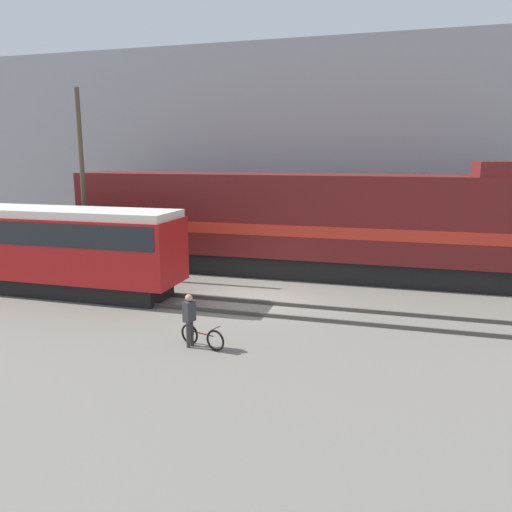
{
  "coord_description": "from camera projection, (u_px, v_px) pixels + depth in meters",
  "views": [
    {
      "loc": [
        5.14,
        -17.9,
        5.57
      ],
      "look_at": [
        0.04,
        -0.08,
        1.8
      ],
      "focal_mm": 35.0,
      "sensor_mm": 36.0,
      "label": 1
    }
  ],
  "objects": [
    {
      "name": "ground_plane",
      "position": [
        256.0,
        301.0,
        19.36
      ],
      "size": [
        120.0,
        120.0,
        0.0
      ],
      "primitive_type": "plane",
      "color": "slate"
    },
    {
      "name": "utility_pole_left",
      "position": [
        83.0,
        185.0,
        22.56
      ],
      "size": [
        0.21,
        0.21,
        8.46
      ],
      "color": "#4C3D2D",
      "rests_on": "ground"
    },
    {
      "name": "track_near",
      "position": [
        247.0,
        307.0,
        18.32
      ],
      "size": [
        60.0,
        1.5,
        0.14
      ],
      "color": "#47423D",
      "rests_on": "ground"
    },
    {
      "name": "building_backdrop",
      "position": [
        312.0,
        151.0,
        29.66
      ],
      "size": [
        42.14,
        6.0,
        11.54
      ],
      "color": "#99999E",
      "rests_on": "ground"
    },
    {
      "name": "freight_locomotive",
      "position": [
        297.0,
        223.0,
        23.14
      ],
      "size": [
        21.26,
        3.04,
        5.3
      ],
      "color": "black",
      "rests_on": "ground"
    },
    {
      "name": "bicycle",
      "position": [
        202.0,
        337.0,
        14.62
      ],
      "size": [
        1.55,
        0.63,
        0.7
      ],
      "color": "black",
      "rests_on": "ground"
    },
    {
      "name": "streetcar",
      "position": [
        67.0,
        246.0,
        19.98
      ],
      "size": [
        9.47,
        2.54,
        3.48
      ],
      "color": "black",
      "rests_on": "ground"
    },
    {
      "name": "track_far",
      "position": [
        283.0,
        272.0,
        23.79
      ],
      "size": [
        60.0,
        1.51,
        0.14
      ],
      "color": "#47423D",
      "rests_on": "ground"
    },
    {
      "name": "person",
      "position": [
        189.0,
        315.0,
        14.56
      ],
      "size": [
        0.32,
        0.41,
        1.6
      ],
      "color": "#333333",
      "rests_on": "ground"
    }
  ]
}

